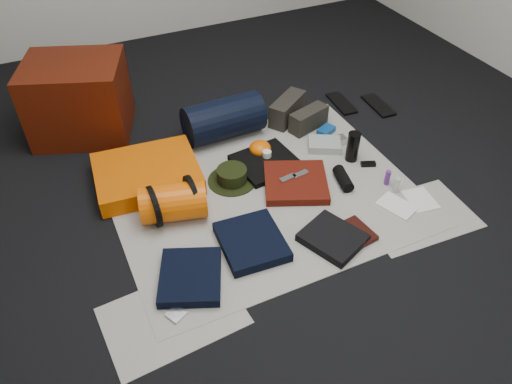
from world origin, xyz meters
name	(u,v)px	position (x,y,z in m)	size (l,w,h in m)	color
floor	(264,195)	(0.00, 0.00, -0.01)	(4.50, 4.50, 0.02)	black
newspaper_mat	(264,193)	(0.00, 0.00, 0.00)	(1.60, 1.30, 0.01)	beige
newspaper_sheet_front_left	(173,316)	(-0.70, -0.55, 0.00)	(0.58, 0.40, 0.00)	beige
newspaper_sheet_front_right	(417,216)	(0.65, -0.50, 0.00)	(0.58, 0.40, 0.00)	beige
red_cabinet	(79,99)	(-0.76, 1.03, 0.24)	(0.57, 0.47, 0.47)	#4C1305
sleeping_pad	(147,174)	(-0.55, 0.37, 0.06)	(0.56, 0.46, 0.10)	#DD5902
stuff_sack	(173,202)	(-0.50, 0.03, 0.10)	(0.20, 0.20, 0.33)	#E35703
sack_strap_left	(154,207)	(-0.60, 0.03, 0.11)	(0.22, 0.22, 0.03)	black
sack_strap_right	(192,195)	(-0.40, 0.03, 0.11)	(0.22, 0.22, 0.03)	black
navy_duffel	(224,119)	(0.01, 0.60, 0.13)	(0.25, 0.25, 0.48)	black
boonie_brim	(232,180)	(-0.12, 0.17, 0.01)	(0.28, 0.28, 0.01)	black
boonie_crown	(232,175)	(-0.12, 0.17, 0.05)	(0.17, 0.17, 0.07)	black
hiking_boot_left	(287,109)	(0.46, 0.60, 0.08)	(0.31, 0.12, 0.15)	#2B2821
hiking_boot_right	(309,119)	(0.53, 0.45, 0.07)	(0.26, 0.10, 0.13)	#2B2821
flip_flop_left	(341,103)	(0.89, 0.61, 0.01)	(0.10, 0.28, 0.02)	black
flip_flop_right	(378,105)	(1.11, 0.48, 0.01)	(0.11, 0.29, 0.02)	black
trousers_navy_a	(190,277)	(-0.57, -0.40, 0.03)	(0.28, 0.31, 0.05)	black
trousers_navy_b	(252,242)	(-0.22, -0.32, 0.03)	(0.30, 0.34, 0.05)	black
trousers_charcoal	(333,238)	(0.15, -0.47, 0.03)	(0.24, 0.28, 0.04)	black
black_tshirt	(266,162)	(0.12, 0.22, 0.02)	(0.34, 0.32, 0.03)	black
red_shirt	(296,182)	(0.19, -0.02, 0.03)	(0.34, 0.34, 0.05)	#511208
orange_stuff_sack	(260,148)	(0.13, 0.33, 0.05)	(0.13, 0.13, 0.09)	#E35703
first_aid_pouch	(324,145)	(0.52, 0.22, 0.03)	(0.19, 0.15, 0.05)	#929A93
water_bottle	(353,147)	(0.60, 0.05, 0.10)	(0.07, 0.07, 0.18)	black
speaker	(343,179)	(0.44, -0.11, 0.04)	(0.07, 0.07, 0.17)	black
compact_camera	(337,141)	(0.61, 0.22, 0.03)	(0.11, 0.06, 0.04)	#BDBCC2
cyan_case	(326,131)	(0.61, 0.35, 0.02)	(0.11, 0.07, 0.04)	navy
toiletry_purple	(387,178)	(0.66, -0.22, 0.05)	(0.03, 0.03, 0.09)	#58267B
toiletry_clear	(397,185)	(0.66, -0.29, 0.05)	(0.03, 0.03, 0.09)	#ABB0AB
paperback_book	(358,232)	(0.29, -0.48, 0.02)	(0.12, 0.18, 0.03)	black
map_booklet	(397,206)	(0.59, -0.40, 0.01)	(0.13, 0.19, 0.01)	silver
map_printout	(420,200)	(0.74, -0.41, 0.01)	(0.14, 0.18, 0.01)	silver
sunglasses	(368,164)	(0.66, -0.04, 0.02)	(0.09, 0.03, 0.02)	black
key_cluster	(176,314)	(-0.69, -0.55, 0.01)	(0.07, 0.07, 0.01)	#BDBCC2
tape_roll	(267,154)	(0.14, 0.25, 0.06)	(0.05, 0.05, 0.04)	silver
energy_bar_a	(288,178)	(0.15, 0.00, 0.06)	(0.10, 0.04, 0.01)	#BDBCC2
energy_bar_b	(301,174)	(0.23, 0.00, 0.06)	(0.10, 0.04, 0.01)	#BDBCC2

